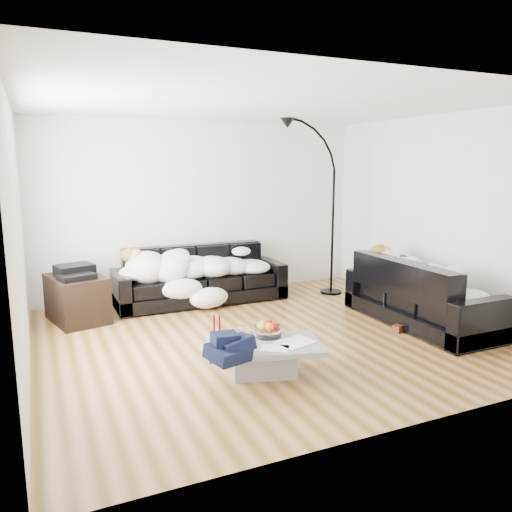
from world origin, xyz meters
name	(u,v)px	position (x,y,z in m)	size (l,w,h in m)	color
ground	(267,337)	(0.00, 0.00, 0.00)	(5.00, 5.00, 0.00)	brown
wall_back	(203,209)	(0.00, 2.25, 1.30)	(5.00, 0.02, 2.60)	silver
wall_left	(18,239)	(-2.50, 0.00, 1.30)	(0.02, 4.50, 2.60)	silver
wall_right	(439,216)	(2.50, 0.00, 1.30)	(0.02, 4.50, 2.60)	silver
ceiling	(268,103)	(0.00, 0.00, 2.60)	(5.00, 5.00, 0.00)	white
sofa_back	(200,275)	(-0.23, 1.74, 0.40)	(2.42, 0.84, 0.79)	black
sofa_right	(422,292)	(1.96, -0.34, 0.41)	(2.03, 0.87, 0.82)	black
sleeper_back	(201,260)	(-0.23, 1.69, 0.62)	(2.05, 0.71, 0.41)	white
sleeper_right	(423,274)	(1.96, -0.34, 0.63)	(1.74, 0.74, 0.43)	white
teal_cushion	(386,259)	(1.90, 0.29, 0.72)	(0.36, 0.30, 0.20)	#0D4B5D
coffee_table	(264,359)	(-0.47, -0.93, 0.15)	(1.06, 0.62, 0.31)	#939699
fruit_bowl	(268,328)	(-0.36, -0.77, 0.39)	(0.27, 0.27, 0.17)	white
wine_glass_a	(241,335)	(-0.67, -0.86, 0.40)	(0.08, 0.08, 0.18)	white
wine_glass_b	(238,339)	(-0.72, -0.93, 0.39)	(0.07, 0.07, 0.16)	white
wine_glass_c	(253,338)	(-0.58, -0.94, 0.39)	(0.06, 0.06, 0.15)	white
candle_left	(214,329)	(-0.89, -0.72, 0.44)	(0.05, 0.05, 0.27)	maroon
candle_right	(220,329)	(-0.84, -0.73, 0.44)	(0.05, 0.05, 0.26)	maroon
newspaper_a	(295,342)	(-0.19, -1.04, 0.32)	(0.35, 0.27, 0.01)	silver
newspaper_b	(275,348)	(-0.44, -1.10, 0.32)	(0.26, 0.18, 0.01)	silver
navy_jacket	(232,340)	(-0.88, -1.16, 0.48)	(0.37, 0.31, 0.18)	black
shoes	(403,324)	(1.64, -0.40, 0.05)	(0.44, 0.32, 0.10)	#472311
av_cabinet	(77,299)	(-1.93, 1.52, 0.29)	(0.58, 0.85, 0.58)	black
stereo	(75,271)	(-1.93, 1.52, 0.65)	(0.44, 0.34, 0.13)	black
floor_lamp	(333,219)	(1.77, 1.40, 1.15)	(0.84, 0.34, 2.31)	black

